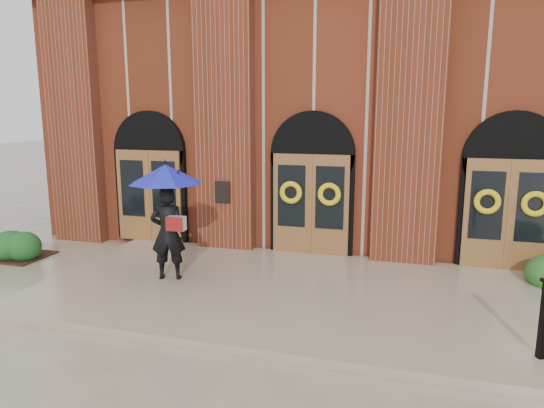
% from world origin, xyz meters
% --- Properties ---
extents(ground, '(90.00, 90.00, 0.00)m').
position_xyz_m(ground, '(0.00, 0.00, 0.00)').
color(ground, tan).
rests_on(ground, ground).
extents(landing, '(10.00, 5.30, 0.15)m').
position_xyz_m(landing, '(0.00, 0.15, 0.07)').
color(landing, gray).
rests_on(landing, ground).
extents(church_building, '(16.20, 12.53, 7.00)m').
position_xyz_m(church_building, '(0.00, 8.78, 3.50)').
color(church_building, maroon).
rests_on(church_building, ground).
extents(man_with_umbrella, '(1.92, 1.92, 2.45)m').
position_xyz_m(man_with_umbrella, '(-2.51, 0.02, 1.87)').
color(man_with_umbrella, black).
rests_on(man_with_umbrella, landing).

